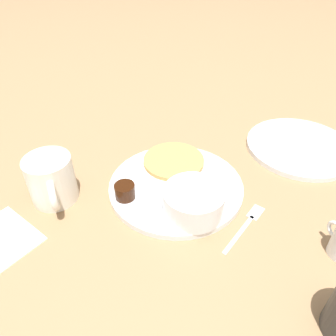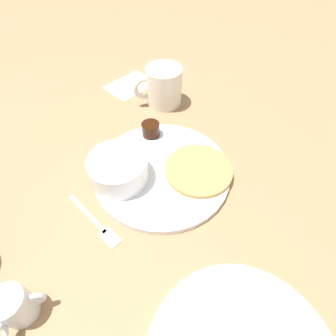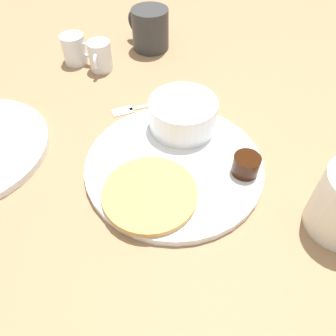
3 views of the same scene
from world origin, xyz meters
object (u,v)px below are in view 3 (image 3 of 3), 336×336
(creamer_pitcher_near, at_px, (100,56))
(fork, at_px, (140,107))
(plate, at_px, (174,165))
(bowl, at_px, (183,114))
(second_mug, at_px, (150,29))
(creamer_pitcher_far, at_px, (76,48))

(creamer_pitcher_near, bearing_deg, fork, 179.55)
(plate, height_order, bowl, bowl)
(creamer_pitcher_near, bearing_deg, second_mug, -81.25)
(plate, relative_size, creamer_pitcher_near, 4.43)
(fork, bearing_deg, creamer_pitcher_near, -0.45)
(fork, bearing_deg, second_mug, -37.06)
(creamer_pitcher_near, xyz_separation_m, fork, (-0.15, 0.00, -0.03))
(bowl, xyz_separation_m, creamer_pitcher_near, (0.25, 0.02, -0.01))
(bowl, distance_m, creamer_pitcher_far, 0.31)
(bowl, distance_m, fork, 0.10)
(plate, distance_m, creamer_pitcher_near, 0.31)
(creamer_pitcher_near, distance_m, creamer_pitcher_far, 0.06)
(creamer_pitcher_far, bearing_deg, bowl, -170.06)
(creamer_pitcher_far, bearing_deg, plate, 179.40)
(second_mug, bearing_deg, creamer_pitcher_near, 98.75)
(fork, bearing_deg, bowl, -164.83)
(bowl, distance_m, second_mug, 0.29)
(creamer_pitcher_far, xyz_separation_m, fork, (-0.21, -0.03, -0.03))
(plate, distance_m, creamer_pitcher_far, 0.36)
(plate, height_order, creamer_pitcher_near, creamer_pitcher_near)
(plate, relative_size, fork, 1.96)
(creamer_pitcher_near, distance_m, second_mug, 0.13)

